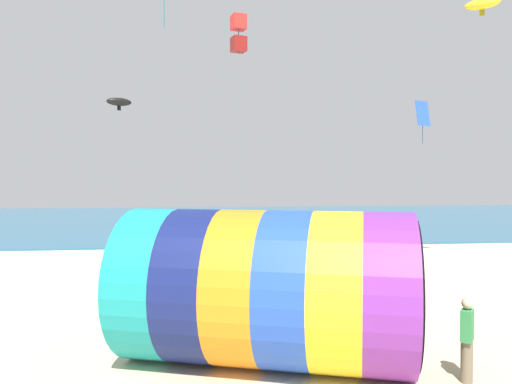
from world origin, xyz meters
name	(u,v)px	position (x,y,z in m)	size (l,w,h in m)	color
ground_plane	(319,366)	(0.00, 0.00, 0.00)	(120.00, 120.00, 0.00)	beige
sea	(224,219)	(0.00, 39.07, 0.05)	(120.00, 40.00, 0.10)	#236084
giant_inflatable_tube	(268,288)	(-1.13, 0.20, 1.74)	(7.12, 5.35, 3.48)	teal
kite_handler	(467,339)	(2.79, -1.26, 0.90)	(0.40, 0.42, 1.76)	#726651
kite_black_parafoil	(119,102)	(-6.61, 15.22, 8.05)	(1.39, 1.02, 0.71)	black
kite_red_box	(239,33)	(-1.12, 8.00, 9.62)	(0.63, 0.63, 1.46)	red
kite_blue_diamond	(423,114)	(8.92, 13.87, 7.51)	(0.93, 0.59, 2.21)	blue
kite_yellow_parafoil	(482,4)	(9.90, 10.18, 11.91)	(1.60, 1.48, 0.84)	yellow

